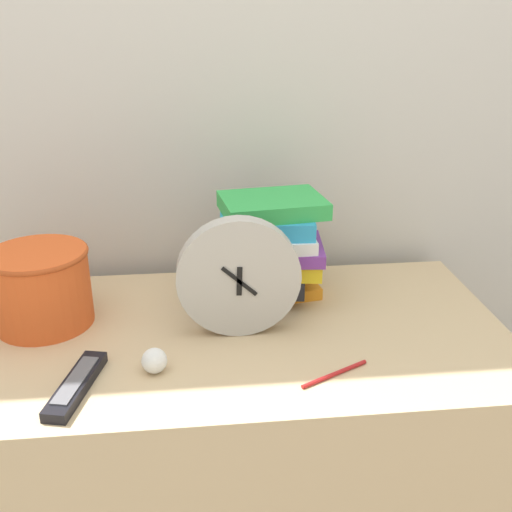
# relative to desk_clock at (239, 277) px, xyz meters

# --- Properties ---
(wall_back) EXTENTS (6.00, 0.04, 2.40)m
(wall_back) POSITION_rel_desk_clock_xyz_m (-0.05, 0.39, 0.36)
(wall_back) COLOR beige
(wall_back) RESTS_ON ground_plane
(desk) EXTENTS (1.26, 0.62, 0.71)m
(desk) POSITION_rel_desk_clock_xyz_m (-0.05, 0.01, -0.48)
(desk) COLOR tan
(desk) RESTS_ON ground_plane
(desk_clock) EXTENTS (0.26, 0.04, 0.26)m
(desk_clock) POSITION_rel_desk_clock_xyz_m (0.00, 0.00, 0.00)
(desk_clock) COLOR #B7B2A8
(desk_clock) RESTS_ON desk
(book_stack) EXTENTS (0.25, 0.20, 0.24)m
(book_stack) POSITION_rel_desk_clock_xyz_m (0.08, 0.16, 0.00)
(book_stack) COLOR orange
(book_stack) RESTS_ON desk
(basket) EXTENTS (0.21, 0.21, 0.17)m
(basket) POSITION_rel_desk_clock_xyz_m (-0.42, 0.09, -0.04)
(basket) COLOR #E05623
(basket) RESTS_ON desk
(tv_remote) EXTENTS (0.09, 0.20, 0.02)m
(tv_remote) POSITION_rel_desk_clock_xyz_m (-0.31, -0.17, -0.12)
(tv_remote) COLOR black
(tv_remote) RESTS_ON desk
(crumpled_paper_ball) EXTENTS (0.05, 0.05, 0.05)m
(crumpled_paper_ball) POSITION_rel_desk_clock_xyz_m (-0.17, -0.13, -0.10)
(crumpled_paper_ball) COLOR white
(crumpled_paper_ball) RESTS_ON desk
(pen) EXTENTS (0.14, 0.08, 0.01)m
(pen) POSITION_rel_desk_clock_xyz_m (0.16, -0.18, -0.12)
(pen) COLOR #B21E1E
(pen) RESTS_ON desk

